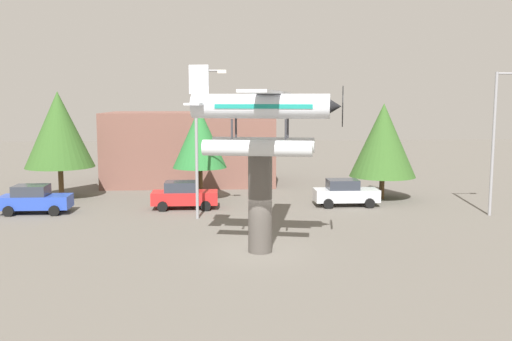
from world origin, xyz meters
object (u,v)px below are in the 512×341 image
object	(u,v)px
storefront_building	(190,148)
floatplane_monument	(263,117)
car_mid_red	(184,195)
car_far_silver	(345,193)
tree_west	(59,130)
tree_east	(200,138)
tree_center_back	(383,140)
car_near_blue	(35,199)
streetlight_secondary	(497,134)
display_pedestal	(260,203)
streetlight_primary	(199,134)

from	to	relation	value
storefront_building	floatplane_monument	bearing A→B (deg)	-78.59
car_mid_red	car_far_silver	bearing A→B (deg)	1.50
tree_west	tree_east	xyz separation A→B (m)	(9.86, -1.27, -0.54)
car_mid_red	car_far_silver	xyz separation A→B (m)	(10.57, 0.28, 0.00)
floatplane_monument	tree_center_back	world-z (taller)	floatplane_monument
floatplane_monument	car_near_blue	bearing A→B (deg)	156.02
streetlight_secondary	car_mid_red	bearing A→B (deg)	170.08
streetlight_secondary	tree_west	distance (m)	28.78
car_near_blue	streetlight_secondary	xyz separation A→B (m)	(27.92, -2.36, 4.07)
display_pedestal	car_mid_red	bearing A→B (deg)	111.52
display_pedestal	tree_east	bearing A→B (deg)	103.36
display_pedestal	storefront_building	world-z (taller)	storefront_building
storefront_building	tree_east	distance (m)	8.56
streetlight_primary	tree_west	size ratio (longest dim) A/B	1.15
car_near_blue	streetlight_primary	size ratio (longest dim) A/B	0.48
display_pedestal	floatplane_monument	xyz separation A→B (m)	(0.13, -0.03, 3.94)
floatplane_monument	tree_center_back	distance (m)	16.41
tree_center_back	display_pedestal	bearing A→B (deg)	-125.76
tree_east	tree_center_back	bearing A→B (deg)	-1.63
streetlight_secondary	storefront_building	bearing A→B (deg)	142.21
car_mid_red	streetlight_secondary	bearing A→B (deg)	-9.92
floatplane_monument	car_far_silver	distance (m)	13.64
storefront_building	tree_west	bearing A→B (deg)	-140.99
display_pedestal	storefront_building	size ratio (longest dim) A/B	0.33
display_pedestal	streetlight_primary	world-z (taller)	streetlight_primary
car_mid_red	tree_west	size ratio (longest dim) A/B	0.56
streetlight_primary	streetlight_secondary	world-z (taller)	streetlight_primary
display_pedestal	tree_east	world-z (taller)	tree_east
display_pedestal	tree_west	size ratio (longest dim) A/B	0.60
car_mid_red	storefront_building	world-z (taller)	storefront_building
floatplane_monument	storefront_building	size ratio (longest dim) A/B	0.76
floatplane_monument	streetlight_secondary	bearing A→B (deg)	38.54
tree_west	tree_east	world-z (taller)	tree_west
car_near_blue	tree_east	xyz separation A→B (m)	(10.02, 3.98, 3.46)
car_mid_red	tree_east	size ratio (longest dim) A/B	0.65
floatplane_monument	tree_east	xyz separation A→B (m)	(-3.36, 13.64, -1.87)
car_far_silver	tree_west	bearing A→B (deg)	168.29
car_far_silver	streetlight_secondary	size ratio (longest dim) A/B	0.49
floatplane_monument	storefront_building	bearing A→B (deg)	113.27
floatplane_monument	tree_west	world-z (taller)	floatplane_monument
streetlight_secondary	tree_west	world-z (taller)	streetlight_secondary
floatplane_monument	storefront_building	world-z (taller)	floatplane_monument
streetlight_primary	tree_west	distance (m)	12.54
streetlight_primary	storefront_building	size ratio (longest dim) A/B	0.64
car_far_silver	tree_west	distance (m)	20.31
streetlight_secondary	car_near_blue	bearing A→B (deg)	175.17
tree_west	display_pedestal	bearing A→B (deg)	-48.67
car_far_silver	streetlight_primary	bearing A→B (deg)	-160.14
tree_west	tree_center_back	bearing A→B (deg)	-4.13
streetlight_secondary	tree_east	bearing A→B (deg)	160.50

